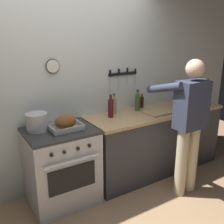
{
  "coord_description": "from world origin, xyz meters",
  "views": [
    {
      "loc": [
        -1.15,
        -1.6,
        1.93
      ],
      "look_at": [
        0.39,
        0.85,
        1.05
      ],
      "focal_mm": 41.56,
      "sensor_mm": 36.0,
      "label": 1
    }
  ],
  "objects": [
    {
      "name": "roasting_pan",
      "position": [
        -0.16,
        0.95,
        0.98
      ],
      "size": [
        0.35,
        0.26,
        0.18
      ],
      "color": "#B7B7BC",
      "rests_on": "stove"
    },
    {
      "name": "bottle_vinegar",
      "position": [
        0.62,
        1.18,
        1.01
      ],
      "size": [
        0.06,
        0.06,
        0.27
      ],
      "color": "#997F4C",
      "rests_on": "counter_block"
    },
    {
      "name": "bottle_olive_oil",
      "position": [
        0.97,
        1.13,
        1.02
      ],
      "size": [
        0.07,
        0.07,
        0.29
      ],
      "color": "#385623",
      "rests_on": "counter_block"
    },
    {
      "name": "stove",
      "position": [
        -0.22,
        0.99,
        0.45
      ],
      "size": [
        0.76,
        0.67,
        0.9
      ],
      "color": "#BCBCC1",
      "rests_on": "ground"
    },
    {
      "name": "cutting_board",
      "position": [
        1.14,
        0.87,
        0.91
      ],
      "size": [
        0.36,
        0.24,
        0.02
      ],
      "primitive_type": "cube",
      "color": "tan",
      "rests_on": "counter_block"
    },
    {
      "name": "wall_back",
      "position": [
        0.0,
        1.35,
        1.3
      ],
      "size": [
        6.0,
        0.13,
        2.6
      ],
      "color": "silver",
      "rests_on": "ground"
    },
    {
      "name": "bottle_soy_sauce",
      "position": [
        1.12,
        1.22,
        0.98
      ],
      "size": [
        0.05,
        0.05,
        0.2
      ],
      "color": "black",
      "rests_on": "counter_block"
    },
    {
      "name": "person_cook",
      "position": [
        1.14,
        0.36,
        0.95
      ],
      "size": [
        0.51,
        0.63,
        1.66
      ],
      "rotation": [
        0.0,
        0.0,
        1.59
      ],
      "color": "#C6B793",
      "rests_on": "ground"
    },
    {
      "name": "counter_block",
      "position": [
        1.21,
        0.99,
        0.46
      ],
      "size": [
        2.03,
        0.65,
        0.9
      ],
      "color": "#38383D",
      "rests_on": "ground"
    },
    {
      "name": "stock_pot",
      "position": [
        -0.43,
        1.1,
        1.0
      ],
      "size": [
        0.23,
        0.23,
        0.2
      ],
      "color": "#B7B7BC",
      "rests_on": "stove"
    },
    {
      "name": "bottle_hot_sauce",
      "position": [
        1.03,
        1.21,
        0.97
      ],
      "size": [
        0.05,
        0.05,
        0.16
      ],
      "color": "red",
      "rests_on": "counter_block"
    },
    {
      "name": "bottle_wine_red",
      "position": [
        0.5,
        1.07,
        1.02
      ],
      "size": [
        0.07,
        0.07,
        0.3
      ],
      "color": "#47141E",
      "rests_on": "counter_block"
    }
  ]
}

